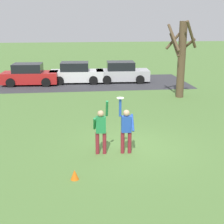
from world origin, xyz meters
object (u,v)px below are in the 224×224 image
Objects in this scene: bare_tree_tall at (181,56)px; field_cone_orange at (75,175)px; person_defender at (101,128)px; parked_car_white at (76,73)px; person_catcher at (126,128)px; frisbee_disc at (120,98)px; parked_car_red at (30,75)px; parked_car_silver at (122,73)px.

bare_tree_tall reaches higher than field_cone_orange.
person_defender is 0.49× the size of parked_car_white.
person_catcher is at bearing -119.33° from bare_tree_tall.
bare_tree_tall is 14.73× the size of field_cone_orange.
parked_car_red is at bearing 109.59° from frisbee_disc.
frisbee_disc is 0.06× the size of parked_car_white.
parked_car_red is (-4.89, 13.75, -1.37)m from frisbee_disc.
person_catcher is 0.92m from person_defender.
frisbee_disc reaches higher than person_defender.
bare_tree_tall is at bearing -116.74° from person_catcher.
person_catcher is 14.68m from parked_car_red.
parked_car_red is 1.00× the size of parked_car_white.
field_cone_orange is (-0.98, -1.91, -0.82)m from person_defender.
parked_car_white is (-1.63, 14.15, -0.25)m from person_catcher.
frisbee_disc is 14.27m from parked_car_white.
parked_car_white is 8.73m from bare_tree_tall.
parked_car_silver is 6.52m from bare_tree_tall.
person_defender reaches higher than parked_car_red.
parked_car_white is at bearing 95.67° from frisbee_disc.
parked_car_red is 0.89× the size of bare_tree_tall.
person_catcher is at bearing 44.45° from field_cone_orange.
parked_car_red is (-4.20, 13.72, -0.25)m from person_defender.
parked_car_white is at bearing -80.84° from person_catcher.
field_cone_orange is at bearing -87.98° from parked_car_white.
parked_car_silver is at bearing 76.46° from field_cone_orange.
bare_tree_tall reaches higher than parked_car_white.
person_catcher is 1.02× the size of person_defender.
parked_car_white is at bearing 138.73° from bare_tree_tall.
person_defender is 0.43× the size of bare_tree_tall.
frisbee_disc is (-0.22, 0.01, 1.11)m from person_catcher.
parked_car_silver is at bearing 1.91° from parked_car_white.
person_catcher is 2.79m from field_cone_orange.
person_catcher is 0.44× the size of bare_tree_tall.
person_catcher reaches higher than field_cone_orange.
person_defender is 6.37× the size of field_cone_orange.
bare_tree_tall reaches higher than person_catcher.
frisbee_disc is at bearing 0.00° from person_defender.
bare_tree_tall is (9.90, -5.24, 1.85)m from parked_car_red.
bare_tree_tall is (5.01, 8.51, 0.48)m from frisbee_disc.
person_defender is 2.30m from field_cone_orange.
bare_tree_tall is at bearing -38.27° from parked_car_white.
frisbee_disc is 3.17m from field_cone_orange.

